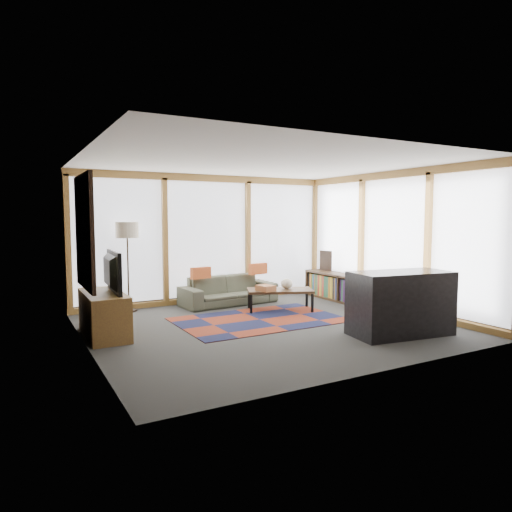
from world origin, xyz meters
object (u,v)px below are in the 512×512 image
sofa (229,290)px  coffee_table (280,300)px  bookshelf (345,288)px  bar_counter (401,303)px  tv_console (104,314)px  floor_lamp (128,267)px  television (106,272)px

sofa → coffee_table: bearing=-65.1°
bookshelf → bar_counter: (-0.98, -2.44, 0.19)m
sofa → bar_counter: bar_counter is taller
sofa → bookshelf: (2.21, -0.93, 0.00)m
bookshelf → coffee_table: bearing=-177.0°
tv_console → bar_counter: (3.88, -2.04, 0.15)m
floor_lamp → coffee_table: 2.88m
sofa → television: size_ratio=1.82×
tv_console → bar_counter: bar_counter is taller
sofa → bookshelf: same height
sofa → bookshelf: size_ratio=0.85×
sofa → floor_lamp: size_ratio=1.16×
sofa → bookshelf: bearing=-27.8°
bookshelf → sofa: bearing=157.1°
floor_lamp → television: bearing=-113.1°
television → tv_console: bearing=89.5°
tv_console → television: size_ratio=1.22×
television → bar_counter: bearing=-115.1°
sofa → bookshelf: 2.39m
sofa → bar_counter: (1.23, -3.37, 0.19)m
floor_lamp → bookshelf: bearing=-16.3°
coffee_table → bookshelf: size_ratio=0.53×
television → coffee_table: bearing=-81.4°
bookshelf → television: 4.87m
tv_console → sofa: bearing=26.5°
floor_lamp → sofa: bearing=-8.2°
bookshelf → television: (-4.81, -0.40, 0.67)m
coffee_table → television: bearing=-174.4°
coffee_table → tv_console: bearing=-174.5°
tv_console → television: television is taller
sofa → tv_console: tv_console is taller
bar_counter → floor_lamp: bearing=138.7°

